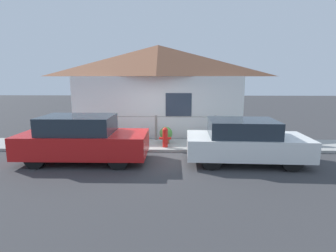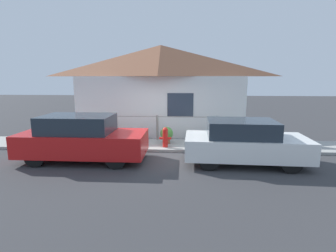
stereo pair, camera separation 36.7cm
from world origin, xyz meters
The scene contains 10 objects.
ground_plane centered at (0.00, 0.00, 0.00)m, with size 60.00×60.00×0.00m, color #38383A.
sidewalk centered at (0.00, 0.83, 0.05)m, with size 24.00×1.66×0.10m.
house centered at (0.00, 3.16, 3.18)m, with size 7.76×2.23×4.06m.
fence centered at (0.00, 1.51, 0.66)m, with size 4.90×0.10×1.01m.
car_left centered at (-2.13, -1.05, 0.72)m, with size 3.94×1.65×1.46m.
car_right centered at (2.93, -1.05, 0.68)m, with size 3.71×1.79×1.35m.
fire_hydrant centered at (0.41, 0.38, 0.48)m, with size 0.45×0.20×0.73m.
potted_plant_near_hydrant centered at (0.42, 0.92, 0.47)m, with size 0.50×0.50×0.65m.
potted_plant_by_fence centered at (-1.39, 0.92, 0.43)m, with size 0.48×0.48×0.59m.
potted_plant_corner centered at (2.78, 1.21, 0.32)m, with size 0.32×0.32×0.42m.
Camera 2 is at (1.10, -8.93, 2.61)m, focal length 28.00 mm.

